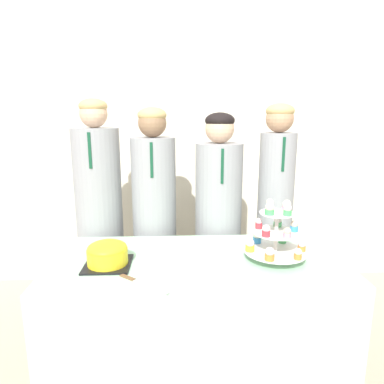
{
  "coord_description": "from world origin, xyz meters",
  "views": [
    {
      "loc": [
        -0.11,
        -1.34,
        1.47
      ],
      "look_at": [
        -0.03,
        0.4,
        1.09
      ],
      "focal_mm": 32.0,
      "sensor_mm": 36.0,
      "label": 1
    }
  ],
  "objects": [
    {
      "name": "student_1",
      "position": [
        -0.26,
        0.92,
        0.73
      ],
      "size": [
        0.3,
        0.3,
        1.53
      ],
      "color": "#939399",
      "rests_on": "ground_plane"
    },
    {
      "name": "cake_knife",
      "position": [
        -0.3,
        0.11,
        0.73
      ],
      "size": [
        0.24,
        0.2,
        0.01
      ],
      "rotation": [
        0.0,
        0.0,
        -0.68
      ],
      "color": "silver",
      "rests_on": "table"
    },
    {
      "name": "round_cake",
      "position": [
        -0.46,
        0.29,
        0.8
      ],
      "size": [
        0.23,
        0.23,
        0.13
      ],
      "color": "black",
      "rests_on": "table"
    },
    {
      "name": "student_0",
      "position": [
        -0.63,
        0.92,
        0.75
      ],
      "size": [
        0.31,
        0.31,
        1.59
      ],
      "color": "#939399",
      "rests_on": "ground_plane"
    },
    {
      "name": "student_3",
      "position": [
        0.57,
        0.92,
        0.77
      ],
      "size": [
        0.24,
        0.25,
        1.56
      ],
      "color": "#939399",
      "rests_on": "ground_plane"
    },
    {
      "name": "student_2",
      "position": [
        0.18,
        0.92,
        0.71
      ],
      "size": [
        0.32,
        0.32,
        1.5
      ],
      "color": "#939399",
      "rests_on": "ground_plane"
    },
    {
      "name": "table",
      "position": [
        0.0,
        0.36,
        0.37
      ],
      "size": [
        1.54,
        0.72,
        0.73
      ],
      "color": "#A8DBB2",
      "rests_on": "ground_plane"
    },
    {
      "name": "cupcake_stand",
      "position": [
        0.4,
        0.32,
        0.88
      ],
      "size": [
        0.33,
        0.33,
        0.32
      ],
      "color": "silver",
      "rests_on": "table"
    },
    {
      "name": "wall_back",
      "position": [
        0.0,
        1.66,
        1.35
      ],
      "size": [
        9.0,
        0.06,
        2.7
      ],
      "color": "beige",
      "rests_on": "ground_plane"
    }
  ]
}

